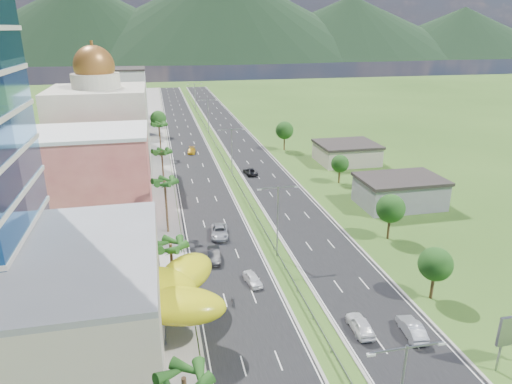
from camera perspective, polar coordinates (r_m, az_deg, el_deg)
ground at (r=60.29m, az=5.12°, el=-12.30°), size 500.00×500.00×0.00m
road_left at (r=142.42m, az=-8.69°, el=6.62°), size 11.00×260.00×0.04m
road_right at (r=144.10m, az=-2.70°, el=6.98°), size 11.00×260.00×0.04m
sidewalk_left at (r=142.16m, az=-12.53°, el=6.37°), size 7.00×260.00×0.12m
median_guardrail at (r=125.56m, az=-4.68°, el=5.29°), size 0.10×216.06×0.76m
streetlight_median_b at (r=65.72m, az=2.72°, el=-2.78°), size 6.04×0.25×11.00m
streetlight_median_c at (r=102.96m, az=-3.06°, el=5.61°), size 6.04×0.25×11.00m
streetlight_median_d at (r=146.61m, az=-6.01°, el=9.80°), size 6.04×0.25×11.00m
streetlight_median_e at (r=190.88m, az=-7.63°, el=12.05°), size 6.04×0.25×11.00m
mall_podium at (r=52.57m, az=-28.86°, el=-13.18°), size 30.00×24.00×11.00m
lime_canopy at (r=52.21m, az=-15.23°, el=-12.08°), size 18.00×15.00×7.40m
pink_shophouse at (r=85.01m, az=-19.93°, el=1.87°), size 20.00×15.00×15.00m
domed_building at (r=106.23m, az=-18.77°, el=7.58°), size 20.00×20.00×28.70m
midrise_grey at (r=131.20m, az=-17.16°, el=8.42°), size 16.00×15.00×16.00m
midrise_beige at (r=153.06m, az=-16.55°, el=9.43°), size 16.00×15.00×13.00m
midrise_white at (r=175.38m, az=-16.20°, el=11.53°), size 16.00×15.00×18.00m
shed_near at (r=90.64m, az=17.49°, el=-0.11°), size 15.00×10.00×5.00m
shed_far at (r=117.15m, az=11.24°, el=4.71°), size 14.00×12.00×4.40m
palm_tree_a at (r=35.74m, az=-8.99°, el=-22.55°), size 3.60×3.60×9.10m
palm_tree_b at (r=56.33m, az=-10.62°, el=-6.79°), size 3.60×3.60×8.10m
palm_tree_c at (r=74.33m, az=-11.33°, el=1.01°), size 3.60×3.60×9.60m
palm_tree_d at (r=96.66m, az=-11.70°, el=4.76°), size 3.60×3.60×8.60m
palm_tree_e at (r=120.87m, az=-12.01°, el=8.10°), size 3.60×3.60×9.40m
leafy_tree_lfar at (r=145.93m, az=-12.12°, el=8.96°), size 4.90×4.90×8.05m
leafy_tree_ra at (r=60.51m, az=21.52°, el=-8.40°), size 4.20×4.20×6.90m
leafy_tree_rb at (r=74.90m, az=16.49°, el=-2.00°), size 4.55×4.55×7.47m
leafy_tree_rc at (r=100.23m, az=10.46°, el=3.50°), size 3.85×3.85×6.33m
leafy_tree_rd at (r=126.11m, az=3.59°, el=7.70°), size 4.90×4.90×8.05m
mountain_ridge at (r=505.31m, az=-3.87°, el=16.14°), size 860.00×140.00×90.00m
car_white_near_left at (r=61.30m, az=-0.41°, el=-10.83°), size 2.29×4.25×1.37m
car_dark_left at (r=67.14m, az=-5.30°, el=-7.88°), size 2.17×5.15×1.65m
car_silver_mid_left at (r=74.47m, az=-4.59°, el=-4.96°), size 3.32×6.07×1.61m
car_yellow_far_left at (r=124.99m, az=-8.06°, el=5.15°), size 2.61×5.03×1.40m
car_white_near_right at (r=54.08m, az=12.91°, el=-15.86°), size 2.19×5.00×1.67m
car_silver_right at (r=55.03m, az=18.91°, el=-15.83°), size 2.31×5.19×1.65m
car_dark_far_right at (r=105.40m, az=-0.73°, el=2.58°), size 2.90×5.35×1.42m
motorcycle at (r=57.42m, az=-2.95°, el=-13.27°), size 0.84×1.97×1.22m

